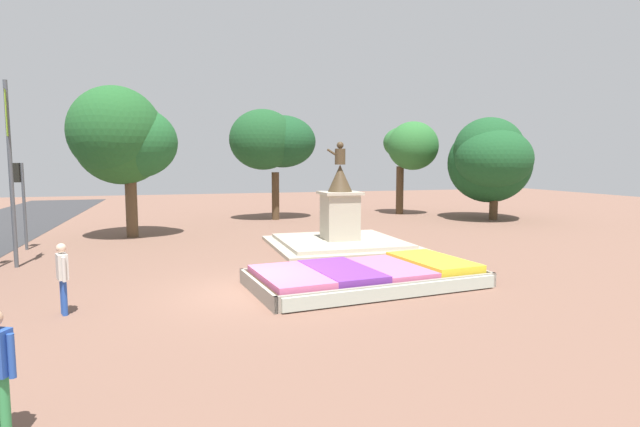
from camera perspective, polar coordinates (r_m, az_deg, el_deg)
The scene contains 10 objects.
ground_plane at distance 14.37m, azimuth -7.57°, elevation -8.99°, with size 89.88×89.88×0.00m, color brown.
flower_planter at distance 15.12m, azimuth 5.45°, elevation -7.13°, with size 7.19×4.34×0.63m.
statue_monument at distance 21.86m, azimuth 2.28°, elevation -1.67°, with size 5.89×5.89×4.55m.
traffic_light_far_corner at distance 24.17m, azimuth -31.05°, elevation 2.39°, with size 0.41×0.28×3.64m.
banner_pole at distance 20.24m, azimuth -31.89°, elevation 4.83°, with size 0.26×1.17×6.45m.
pedestrian_with_handbag at distance 13.56m, azimuth -27.35°, elevation -6.11°, with size 0.34×0.54×1.75m.
park_tree_far_left at distance 35.59m, azimuth 10.23°, elevation 7.63°, with size 3.58×3.95×6.45m.
park_tree_behind_statue at distance 32.03m, azimuth -5.41°, elevation 8.26°, with size 5.57×4.23×6.95m.
park_tree_far_right at distance 25.88m, azimuth -21.66°, elevation 8.06°, with size 4.98×4.88×7.23m.
park_tree_street_side at distance 33.61m, azimuth 18.91°, elevation 5.94°, with size 5.51×6.09×6.47m.
Camera 1 is at (-2.06, -13.73, 3.69)m, focal length 28.00 mm.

